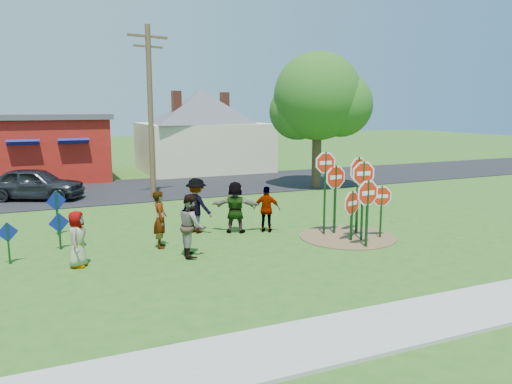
% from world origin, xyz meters
% --- Properties ---
extents(ground, '(120.00, 120.00, 0.00)m').
position_xyz_m(ground, '(0.00, 0.00, 0.00)').
color(ground, '#275819').
rests_on(ground, ground).
extents(sidewalk, '(22.00, 1.80, 0.08)m').
position_xyz_m(sidewalk, '(0.00, -7.20, 0.04)').
color(sidewalk, '#9E9E99').
rests_on(sidewalk, ground).
extents(road, '(120.00, 7.50, 0.04)m').
position_xyz_m(road, '(0.00, 11.50, 0.02)').
color(road, black).
rests_on(road, ground).
extents(dirt_patch, '(3.20, 3.20, 0.03)m').
position_xyz_m(dirt_patch, '(4.50, -1.00, 0.01)').
color(dirt_patch, brown).
rests_on(dirt_patch, ground).
extents(red_building, '(9.40, 7.69, 3.90)m').
position_xyz_m(red_building, '(-5.50, 17.99, 1.97)').
color(red_building, maroon).
rests_on(red_building, ground).
extents(cream_house, '(9.40, 9.40, 6.50)m').
position_xyz_m(cream_house, '(5.50, 18.00, 2.92)').
color(cream_house, beige).
rests_on(cream_house, ground).
extents(stop_sign_a, '(1.07, 0.10, 2.26)m').
position_xyz_m(stop_sign_a, '(4.31, -2.29, 1.54)').
color(stop_sign_a, '#113E17').
rests_on(stop_sign_a, ground).
extents(stop_sign_b, '(0.98, 0.12, 2.97)m').
position_xyz_m(stop_sign_b, '(3.93, -0.43, 2.17)').
color(stop_sign_b, '#113E17').
rests_on(stop_sign_b, ground).
extents(stop_sign_c, '(1.06, 0.17, 2.74)m').
position_xyz_m(stop_sign_c, '(4.67, -1.54, 1.92)').
color(stop_sign_c, '#113E17').
rests_on(stop_sign_c, ground).
extents(stop_sign_d, '(1.12, 0.36, 2.80)m').
position_xyz_m(stop_sign_d, '(5.04, -0.73, 2.00)').
color(stop_sign_d, '#113E17').
rests_on(stop_sign_d, ground).
extents(stop_sign_e, '(1.02, 0.39, 1.80)m').
position_xyz_m(stop_sign_e, '(4.31, -1.47, 1.16)').
color(stop_sign_e, '#113E17').
rests_on(stop_sign_e, ground).
extents(stop_sign_f, '(0.90, 0.26, 1.88)m').
position_xyz_m(stop_sign_f, '(5.43, -1.54, 1.30)').
color(stop_sign_f, '#113E17').
rests_on(stop_sign_f, ground).
extents(stop_sign_g, '(1.08, 0.12, 2.51)m').
position_xyz_m(stop_sign_g, '(4.33, -0.45, 1.74)').
color(stop_sign_g, '#113E17').
rests_on(stop_sign_g, ground).
extents(blue_diamond_b, '(0.56, 0.15, 1.19)m').
position_xyz_m(blue_diamond_b, '(-5.74, 0.33, 0.74)').
color(blue_diamond_b, '#113E17').
rests_on(blue_diamond_b, ground).
extents(blue_diamond_c, '(0.61, 0.20, 1.15)m').
position_xyz_m(blue_diamond_c, '(-4.38, 1.30, 0.71)').
color(blue_diamond_c, '#113E17').
rests_on(blue_diamond_c, ground).
extents(blue_diamond_d, '(0.64, 0.33, 1.54)m').
position_xyz_m(blue_diamond_d, '(-4.36, 3.12, 0.96)').
color(blue_diamond_d, '#113E17').
rests_on(blue_diamond_d, ground).
extents(person_a, '(0.73, 0.89, 1.55)m').
position_xyz_m(person_a, '(-4.00, -0.68, 0.78)').
color(person_a, '#383E83').
rests_on(person_a, ground).
extents(person_b, '(0.55, 0.72, 1.78)m').
position_xyz_m(person_b, '(-1.51, 0.28, 0.89)').
color(person_b, '#247C5D').
rests_on(person_b, ground).
extents(person_c, '(0.83, 1.00, 1.84)m').
position_xyz_m(person_c, '(-0.87, -0.96, 0.92)').
color(person_c, brown).
rests_on(person_c, ground).
extents(person_d, '(1.26, 1.42, 1.90)m').
position_xyz_m(person_d, '(0.06, 1.63, 0.95)').
color(person_d, '#38383E').
rests_on(person_d, ground).
extents(person_e, '(1.00, 0.85, 1.61)m').
position_xyz_m(person_e, '(2.32, 0.72, 0.80)').
color(person_e, '#4E2D60').
rests_on(person_e, ground).
extents(person_f, '(1.73, 1.23, 1.80)m').
position_xyz_m(person_f, '(1.29, 1.09, 0.90)').
color(person_f, '#194D29').
rests_on(person_f, ground).
extents(suv, '(4.71, 3.43, 1.49)m').
position_xyz_m(suv, '(-5.05, 10.44, 0.79)').
color(suv, '#2F2F34').
rests_on(suv, road).
extents(utility_pole, '(1.92, 0.57, 7.98)m').
position_xyz_m(utility_pole, '(0.10, 8.80, 4.20)').
color(utility_pole, '#4C3823').
rests_on(utility_pole, ground).
extents(leafy_tree, '(5.03, 4.58, 7.14)m').
position_xyz_m(leafy_tree, '(8.80, 8.18, 4.60)').
color(leafy_tree, '#382819').
rests_on(leafy_tree, ground).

